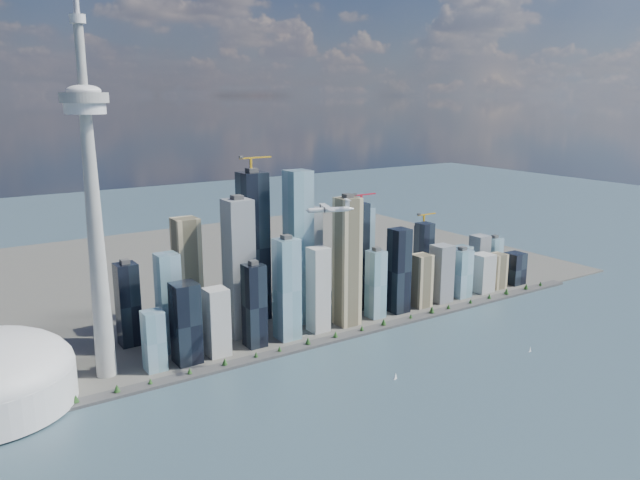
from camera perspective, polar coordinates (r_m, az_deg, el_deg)
ground at (r=761.10m, az=11.23°, el=-15.21°), size 4000.00×4000.00×0.00m
seawall at (r=935.81m, az=0.37°, el=-9.26°), size 1100.00×22.00×4.00m
land at (r=1314.27m, az=-10.57°, el=-2.88°), size 1400.00×900.00×3.00m
shoreline_trees at (r=933.26m, az=0.37°, el=-8.87°), size 960.53×7.20×8.80m
skyscraper_cluster at (r=1009.26m, az=0.47°, el=-2.76°), size 736.00×142.00×264.71m
needle_tower at (r=810.33m, az=-20.09°, el=3.64°), size 56.00×56.00×550.50m
airplane at (r=779.59m, az=0.87°, el=2.85°), size 61.11×54.66×15.32m
sailboat_west at (r=829.59m, az=6.92°, el=-12.33°), size 6.59×3.52×9.23m
sailboat_east at (r=953.84m, az=18.67°, el=-9.49°), size 5.98×2.81×8.30m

